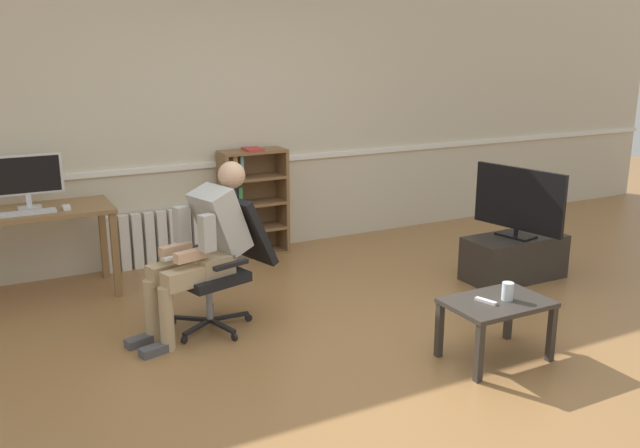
% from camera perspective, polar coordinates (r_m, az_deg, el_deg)
% --- Properties ---
extents(ground_plane, '(18.00, 18.00, 0.00)m').
position_cam_1_polar(ground_plane, '(4.66, 3.30, -11.00)').
color(ground_plane, olive).
extents(back_wall, '(12.00, 0.13, 2.70)m').
position_cam_1_polar(back_wall, '(6.63, -8.52, 8.85)').
color(back_wall, beige).
rests_on(back_wall, ground_plane).
extents(computer_desk, '(1.28, 0.61, 0.76)m').
position_cam_1_polar(computer_desk, '(5.90, -23.48, 0.08)').
color(computer_desk, olive).
rests_on(computer_desk, ground_plane).
extents(imac_monitor, '(0.57, 0.14, 0.44)m').
position_cam_1_polar(imac_monitor, '(5.90, -23.82, 3.69)').
color(imac_monitor, silver).
rests_on(imac_monitor, computer_desk).
extents(keyboard, '(0.43, 0.12, 0.02)m').
position_cam_1_polar(keyboard, '(5.74, -23.73, 0.89)').
color(keyboard, silver).
rests_on(keyboard, computer_desk).
extents(computer_mouse, '(0.06, 0.10, 0.03)m').
position_cam_1_polar(computer_mouse, '(5.78, -20.86, 1.33)').
color(computer_mouse, white).
rests_on(computer_mouse, computer_desk).
extents(bookshelf, '(0.65, 0.29, 1.08)m').
position_cam_1_polar(bookshelf, '(6.64, -6.15, 1.71)').
color(bookshelf, brown).
rests_on(bookshelf, ground_plane).
extents(radiator, '(0.91, 0.08, 0.53)m').
position_cam_1_polar(radiator, '(6.53, -13.85, -1.23)').
color(radiator, white).
rests_on(radiator, ground_plane).
extents(office_chair, '(0.82, 0.66, 0.97)m').
position_cam_1_polar(office_chair, '(5.00, -8.10, -2.82)').
color(office_chair, black).
rests_on(office_chair, ground_plane).
extents(person_seated, '(0.98, 0.56, 1.23)m').
position_cam_1_polar(person_seated, '(4.86, -10.00, -1.80)').
color(person_seated, tan).
rests_on(person_seated, ground_plane).
extents(tv_stand, '(0.91, 0.44, 0.40)m').
position_cam_1_polar(tv_stand, '(6.25, 16.25, -2.77)').
color(tv_stand, '#2D2823').
rests_on(tv_stand, ground_plane).
extents(tv_screen, '(0.26, 0.88, 0.62)m').
position_cam_1_polar(tv_screen, '(6.12, 16.61, 1.90)').
color(tv_screen, black).
rests_on(tv_screen, tv_stand).
extents(coffee_table, '(0.68, 0.46, 0.42)m').
position_cam_1_polar(coffee_table, '(4.59, 14.86, -7.07)').
color(coffee_table, '#332D28').
rests_on(coffee_table, ground_plane).
extents(drinking_glass, '(0.08, 0.08, 0.12)m').
position_cam_1_polar(drinking_glass, '(4.58, 15.73, -5.55)').
color(drinking_glass, silver).
rests_on(drinking_glass, coffee_table).
extents(spare_remote, '(0.08, 0.15, 0.02)m').
position_cam_1_polar(spare_remote, '(4.52, 13.99, -6.40)').
color(spare_remote, white).
rests_on(spare_remote, coffee_table).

